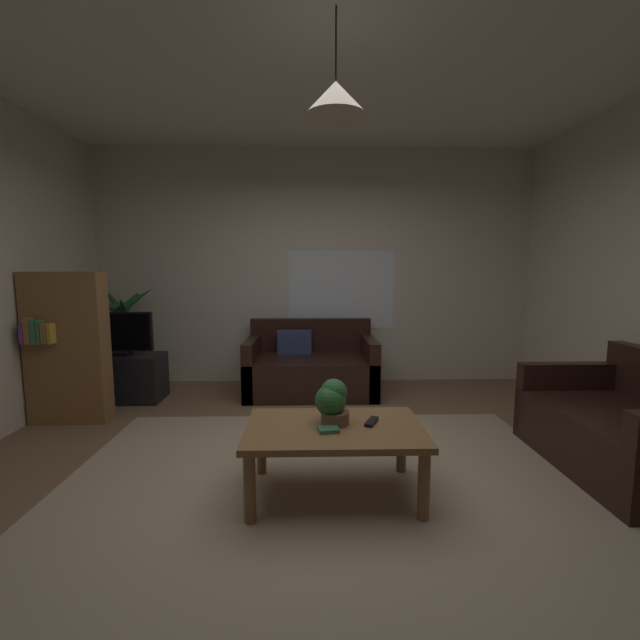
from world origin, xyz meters
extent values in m
cube|color=brown|center=(0.00, 0.00, -0.01)|extent=(5.37, 4.95, 0.02)
cube|color=tan|center=(0.00, -0.20, 0.00)|extent=(3.49, 2.72, 0.01)
cube|color=beige|center=(0.00, 2.51, 1.44)|extent=(5.49, 0.06, 2.88)
cube|color=white|center=(0.00, 0.00, 2.89)|extent=(5.37, 4.95, 0.02)
cube|color=white|center=(0.32, 2.47, 1.16)|extent=(1.32, 0.01, 0.97)
cube|color=black|center=(-0.06, 1.93, 0.21)|extent=(1.46, 0.89, 0.42)
cube|color=black|center=(-0.06, 2.32, 0.62)|extent=(1.46, 0.12, 0.40)
cube|color=black|center=(-0.73, 1.93, 0.32)|extent=(0.12, 0.89, 0.64)
cube|color=black|center=(0.61, 1.93, 0.32)|extent=(0.12, 0.89, 0.64)
cube|color=navy|center=(-0.26, 2.14, 0.56)|extent=(0.40, 0.13, 0.28)
cube|color=black|center=(2.14, 0.00, 0.21)|extent=(0.89, 1.34, 0.42)
cube|color=black|center=(2.14, 0.61, 0.32)|extent=(0.89, 0.12, 0.64)
cube|color=olive|center=(0.07, -0.27, 0.43)|extent=(1.11, 0.70, 0.04)
cylinder|color=olive|center=(-0.42, -0.56, 0.21)|extent=(0.07, 0.07, 0.41)
cylinder|color=olive|center=(0.57, -0.56, 0.21)|extent=(0.07, 0.07, 0.41)
cylinder|color=olive|center=(-0.42, 0.02, 0.21)|extent=(0.07, 0.07, 0.41)
cylinder|color=olive|center=(0.57, 0.02, 0.21)|extent=(0.07, 0.07, 0.41)
cube|color=#387247|center=(0.03, -0.36, 0.46)|extent=(0.14, 0.11, 0.02)
cube|color=black|center=(0.31, -0.23, 0.46)|extent=(0.11, 0.17, 0.02)
cylinder|color=brown|center=(0.08, -0.23, 0.49)|extent=(0.18, 0.18, 0.08)
sphere|color=#2D6B33|center=(0.05, -0.22, 0.60)|extent=(0.20, 0.20, 0.20)
sphere|color=#2D6B33|center=(0.07, -0.20, 0.65)|extent=(0.18, 0.18, 0.18)
cube|color=black|center=(-2.13, 1.73, 0.25)|extent=(0.90, 0.44, 0.50)
cube|color=black|center=(-2.13, 1.71, 0.76)|extent=(0.75, 0.05, 0.42)
cube|color=black|center=(-2.13, 1.68, 0.76)|extent=(0.71, 0.00, 0.38)
cube|color=black|center=(-2.13, 1.71, 0.52)|extent=(0.24, 0.16, 0.04)
cylinder|color=#4C4C51|center=(-2.30, 2.22, 0.15)|extent=(0.32, 0.32, 0.30)
cylinder|color=brown|center=(-2.30, 2.22, 0.63)|extent=(0.05, 0.05, 0.66)
cone|color=#235B2D|center=(-2.12, 2.26, 1.08)|extent=(0.42, 0.17, 0.33)
cone|color=#235B2D|center=(-2.22, 2.44, 1.08)|extent=(0.22, 0.49, 0.37)
cone|color=#235B2D|center=(-2.47, 2.34, 1.07)|extent=(0.41, 0.35, 0.36)
cone|color=#235B2D|center=(-2.47, 2.04, 1.05)|extent=(0.38, 0.47, 0.35)
cone|color=#235B2D|center=(-2.21, 2.06, 1.02)|extent=(0.22, 0.39, 0.28)
cube|color=olive|center=(-2.31, 1.09, 0.70)|extent=(0.70, 0.22, 1.40)
cube|color=#72387F|center=(-2.60, 0.97, 0.86)|extent=(0.04, 0.16, 0.17)
cube|color=#99663F|center=(-2.55, 0.97, 0.89)|extent=(0.05, 0.16, 0.23)
cube|color=#387247|center=(-2.49, 0.97, 0.88)|extent=(0.05, 0.16, 0.21)
cube|color=#387247|center=(-2.45, 0.97, 0.87)|extent=(0.03, 0.16, 0.21)
cube|color=#99663F|center=(-2.40, 0.97, 0.86)|extent=(0.05, 0.16, 0.19)
cube|color=gold|center=(-2.36, 0.97, 0.86)|extent=(0.03, 0.16, 0.18)
cylinder|color=black|center=(0.07, -0.27, 2.68)|extent=(0.01, 0.01, 0.40)
cone|color=beige|center=(0.07, -0.27, 2.39)|extent=(0.35, 0.35, 0.19)
camera|label=1|loc=(-0.08, -2.80, 1.43)|focal=23.69mm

